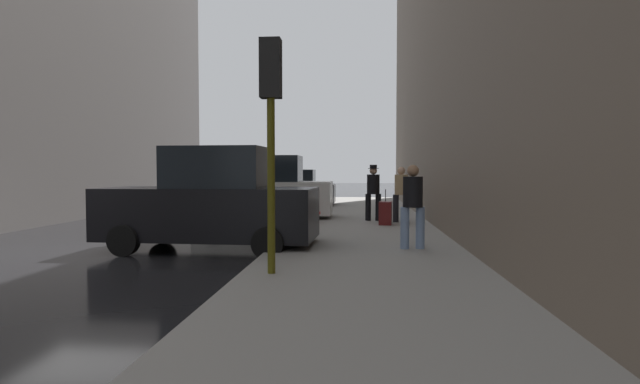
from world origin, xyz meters
TOP-DOWN VIEW (x-y plane):
  - ground_plane at (0.00, 0.00)m, footprint 120.00×120.00m
  - sidewalk at (6.00, 0.00)m, footprint 4.00×40.00m
  - parked_black_suv at (2.65, 0.55)m, footprint 4.66×2.19m
  - parked_white_van at (2.65, 6.83)m, footprint 4.61×2.08m
  - parked_gray_coupe at (2.65, 12.99)m, footprint 4.21×2.08m
  - fire_hydrant at (4.45, 5.05)m, footprint 0.42×0.22m
  - traffic_light at (4.50, -2.44)m, footprint 0.32×0.32m
  - pedestrian_in_tan_coat at (7.13, 5.45)m, footprint 0.52×0.46m
  - pedestrian_in_jeans at (6.94, 0.19)m, footprint 0.52×0.45m
  - pedestrian_with_fedora at (6.29, 5.87)m, footprint 0.50×0.40m
  - rolling_suitcase at (6.62, 4.74)m, footprint 0.42×0.60m

SIDE VIEW (x-z plane):
  - ground_plane at x=0.00m, z-range 0.00..0.00m
  - sidewalk at x=6.00m, z-range 0.00..0.15m
  - rolling_suitcase at x=6.62m, z-range -0.03..1.01m
  - fire_hydrant at x=4.45m, z-range 0.15..0.85m
  - parked_gray_coupe at x=2.65m, z-range -0.05..1.74m
  - parked_black_suv at x=2.65m, z-range -0.09..2.16m
  - parked_white_van at x=2.65m, z-range -0.09..2.16m
  - pedestrian_in_tan_coat at x=7.13m, z-range 0.25..1.96m
  - pedestrian_in_jeans at x=6.94m, z-range 0.25..1.96m
  - pedestrian_with_fedora at x=6.29m, z-range 0.25..2.02m
  - traffic_light at x=4.50m, z-range 0.96..4.56m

